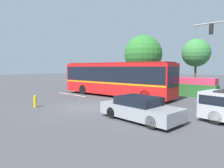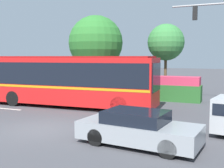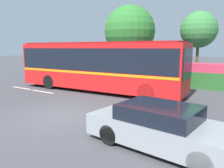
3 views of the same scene
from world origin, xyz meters
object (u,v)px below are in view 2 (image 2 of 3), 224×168
at_px(sedan_foreground, 138,128).
at_px(street_tree_centre, 166,42).
at_px(street_tree_left, 96,43).
at_px(city_bus, 67,78).

relative_size(sedan_foreground, street_tree_centre, 0.75).
height_order(sedan_foreground, street_tree_centre, street_tree_centre).
xyz_separation_m(sedan_foreground, street_tree_left, (-8.19, 12.94, 3.87)).
distance_m(street_tree_left, street_tree_centre, 6.27).
bearing_deg(street_tree_centre, street_tree_left, -156.83).
bearing_deg(street_tree_centre, city_bus, -114.53).
xyz_separation_m(city_bus, street_tree_centre, (4.35, 9.53, 2.65)).
bearing_deg(sedan_foreground, street_tree_centre, 104.53).
xyz_separation_m(street_tree_left, street_tree_centre, (5.76, 2.47, 0.03)).
bearing_deg(city_bus, street_tree_left, 98.43).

